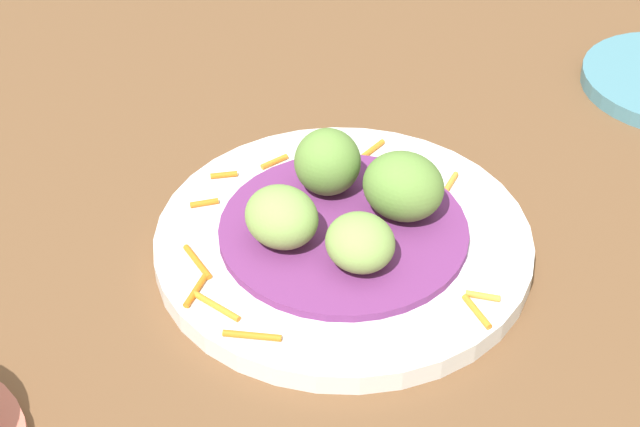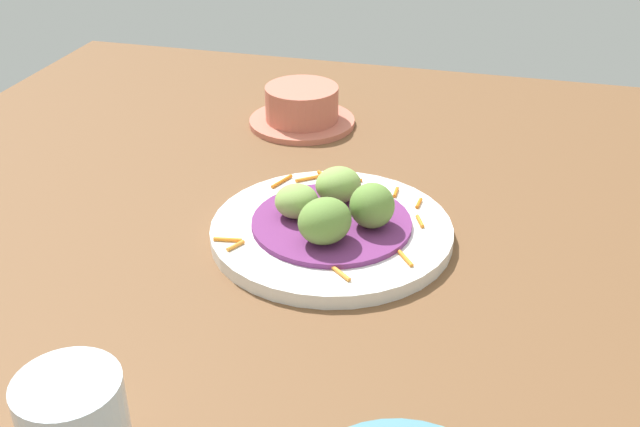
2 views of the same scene
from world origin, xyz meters
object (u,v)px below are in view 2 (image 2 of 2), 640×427
guac_scoop_left (338,185)px  guac_scoop_right (325,221)px  main_plate (332,231)px  guac_scoop_center (292,202)px  guac_scoop_back (373,204)px  terracotta_bowl (302,108)px

guac_scoop_left → guac_scoop_right: guac_scoop_right is taller
main_plate → guac_scoop_left: guac_scoop_left is taller
main_plate → guac_scoop_left: (0.34, -4.13, 3.23)cm
guac_scoop_left → guac_scoop_center: 5.87cm
guac_scoop_left → guac_scoop_right: (-0.67, 8.27, 0.36)cm
guac_scoop_right → guac_scoop_center: bearing=-40.3°
main_plate → guac_scoop_back: size_ratio=5.40×
guac_scoop_center → terracotta_bowl: bearing=-75.9°
guac_scoop_center → guac_scoop_back: bearing=-175.3°
terracotta_bowl → main_plate: bearing=111.9°
guac_scoop_center → terracotta_bowl: size_ratio=0.31×
guac_scoop_left → guac_scoop_back: guac_scoop_back is taller
guac_scoop_back → guac_scoop_center: bearing=4.7°
guac_scoop_left → guac_scoop_right: 8.30cm
guac_scoop_left → guac_scoop_right: bearing=94.7°
guac_scoop_left → main_plate: bearing=94.7°
guac_scoop_left → guac_scoop_center: size_ratio=1.09×
terracotta_bowl → guac_scoop_back: bearing=119.2°
guac_scoop_left → guac_scoop_center: bearing=49.7°
main_plate → guac_scoop_center: (4.13, 0.34, 3.03)cm
guac_scoop_left → guac_scoop_back: 5.88cm
guac_scoop_center → guac_scoop_left: bearing=-130.3°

